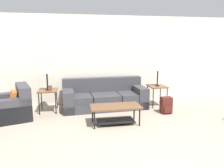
{
  "coord_description": "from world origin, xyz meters",
  "views": [
    {
      "loc": [
        -1.22,
        -2.35,
        1.79
      ],
      "look_at": [
        -0.25,
        2.87,
        0.8
      ],
      "focal_mm": 35.0,
      "sensor_mm": 36.0,
      "label": 1
    }
  ],
  "objects_px": {
    "couch": "(104,97)",
    "side_table_right": "(157,88)",
    "side_table_left": "(48,92)",
    "backpack": "(166,105)",
    "table_lamp_left": "(47,69)",
    "table_lamp_right": "(158,67)",
    "armchair": "(10,107)",
    "coffee_table": "(115,110)"
  },
  "relations": [
    {
      "from": "coffee_table",
      "to": "side_table_left",
      "type": "bearing_deg",
      "value": 141.83
    },
    {
      "from": "coffee_table",
      "to": "table_lamp_left",
      "type": "distance_m",
      "value": 2.16
    },
    {
      "from": "armchair",
      "to": "side_table_left",
      "type": "distance_m",
      "value": 0.97
    },
    {
      "from": "couch",
      "to": "armchair",
      "type": "bearing_deg",
      "value": -167.89
    },
    {
      "from": "armchair",
      "to": "backpack",
      "type": "relative_size",
      "value": 2.93
    },
    {
      "from": "table_lamp_left",
      "to": "table_lamp_right",
      "type": "distance_m",
      "value": 3.04
    },
    {
      "from": "table_lamp_right",
      "to": "couch",
      "type": "bearing_deg",
      "value": 176.29
    },
    {
      "from": "table_lamp_right",
      "to": "backpack",
      "type": "xyz_separation_m",
      "value": [
        -0.02,
        -0.7,
        -0.93
      ]
    },
    {
      "from": "couch",
      "to": "coffee_table",
      "type": "height_order",
      "value": "couch"
    },
    {
      "from": "couch",
      "to": "table_lamp_right",
      "type": "xyz_separation_m",
      "value": [
        1.52,
        -0.1,
        0.85
      ]
    },
    {
      "from": "table_lamp_left",
      "to": "coffee_table",
      "type": "bearing_deg",
      "value": -38.17
    },
    {
      "from": "coffee_table",
      "to": "side_table_right",
      "type": "height_order",
      "value": "side_table_right"
    },
    {
      "from": "couch",
      "to": "side_table_right",
      "type": "bearing_deg",
      "value": -3.71
    },
    {
      "from": "coffee_table",
      "to": "side_table_right",
      "type": "bearing_deg",
      "value": 39.94
    },
    {
      "from": "armchair",
      "to": "coffee_table",
      "type": "relative_size",
      "value": 1.13
    },
    {
      "from": "couch",
      "to": "table_lamp_left",
      "type": "xyz_separation_m",
      "value": [
        -1.52,
        -0.1,
        0.85
      ]
    },
    {
      "from": "armchair",
      "to": "backpack",
      "type": "xyz_separation_m",
      "value": [
        3.86,
        -0.3,
        -0.08
      ]
    },
    {
      "from": "armchair",
      "to": "table_lamp_right",
      "type": "xyz_separation_m",
      "value": [
        3.89,
        0.41,
        0.86
      ]
    },
    {
      "from": "side_table_left",
      "to": "coffee_table",
      "type": "bearing_deg",
      "value": -38.17
    },
    {
      "from": "side_table_left",
      "to": "backpack",
      "type": "height_order",
      "value": "side_table_left"
    },
    {
      "from": "backpack",
      "to": "side_table_right",
      "type": "bearing_deg",
      "value": 88.04
    },
    {
      "from": "coffee_table",
      "to": "couch",
      "type": "bearing_deg",
      "value": 92.19
    },
    {
      "from": "couch",
      "to": "table_lamp_right",
      "type": "bearing_deg",
      "value": -3.71
    },
    {
      "from": "coffee_table",
      "to": "side_table_left",
      "type": "xyz_separation_m",
      "value": [
        -1.57,
        1.23,
        0.21
      ]
    },
    {
      "from": "armchair",
      "to": "side_table_right",
      "type": "distance_m",
      "value": 3.92
    },
    {
      "from": "side_table_left",
      "to": "table_lamp_left",
      "type": "relative_size",
      "value": 0.88
    },
    {
      "from": "couch",
      "to": "side_table_right",
      "type": "distance_m",
      "value": 1.54
    },
    {
      "from": "couch",
      "to": "side_table_left",
      "type": "relative_size",
      "value": 3.96
    },
    {
      "from": "backpack",
      "to": "coffee_table",
      "type": "bearing_deg",
      "value": -159.97
    },
    {
      "from": "couch",
      "to": "coffee_table",
      "type": "xyz_separation_m",
      "value": [
        0.05,
        -1.33,
        0.02
      ]
    },
    {
      "from": "coffee_table",
      "to": "backpack",
      "type": "relative_size",
      "value": 2.6
    },
    {
      "from": "armchair",
      "to": "side_table_left",
      "type": "relative_size",
      "value": 2.11
    },
    {
      "from": "coffee_table",
      "to": "side_table_left",
      "type": "relative_size",
      "value": 1.88
    },
    {
      "from": "side_table_right",
      "to": "backpack",
      "type": "relative_size",
      "value": 1.39
    },
    {
      "from": "armchair",
      "to": "side_table_right",
      "type": "relative_size",
      "value": 2.11
    },
    {
      "from": "couch",
      "to": "side_table_right",
      "type": "xyz_separation_m",
      "value": [
        1.52,
        -0.1,
        0.24
      ]
    },
    {
      "from": "coffee_table",
      "to": "table_lamp_left",
      "type": "xyz_separation_m",
      "value": [
        -1.57,
        1.23,
        0.82
      ]
    },
    {
      "from": "table_lamp_left",
      "to": "table_lamp_right",
      "type": "xyz_separation_m",
      "value": [
        3.04,
        0.0,
        0.0
      ]
    },
    {
      "from": "table_lamp_left",
      "to": "backpack",
      "type": "xyz_separation_m",
      "value": [
        3.02,
        -0.7,
        -0.93
      ]
    },
    {
      "from": "side_table_right",
      "to": "table_lamp_left",
      "type": "relative_size",
      "value": 0.88
    },
    {
      "from": "armchair",
      "to": "side_table_right",
      "type": "bearing_deg",
      "value": 6.01
    },
    {
      "from": "backpack",
      "to": "side_table_left",
      "type": "bearing_deg",
      "value": 166.85
    }
  ]
}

